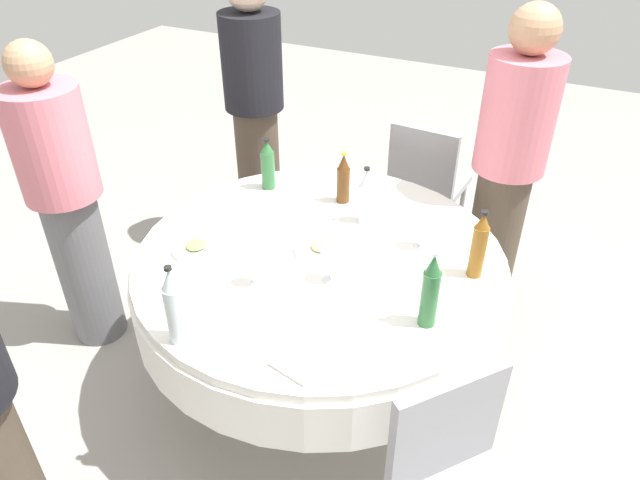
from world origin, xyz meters
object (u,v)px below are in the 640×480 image
Objects in this scene: bottle_clear_north at (366,197)px; dining_table at (320,280)px; bottle_amber_inner at (479,246)px; plate_outer at (323,248)px; person_north at (67,201)px; bottle_brown_east at (343,179)px; person_east at (255,111)px; plate_near at (197,248)px; bottle_green_rear at (268,165)px; wine_glass_rear at (330,261)px; wine_glass_right at (255,261)px; wine_glass_east at (422,228)px; person_mid at (507,170)px; bottle_green_mid at (430,291)px; bottle_clear_right at (175,307)px; chair_west at (426,179)px.

dining_table is at bearing -12.40° from bottle_clear_north.
plate_outer is at bearing -79.65° from bottle_amber_inner.
dining_table is 5.83× the size of bottle_clear_north.
person_north reaches higher than bottle_clear_north.
bottle_brown_east is at bearing -167.99° from dining_table.
person_east is at bearing -135.87° from plate_outer.
bottle_amber_inner is 1.71m from person_east.
bottle_brown_east is 0.76m from plate_near.
plate_near reaches higher than dining_table.
wine_glass_rear is (0.54, 0.60, -0.03)m from bottle_green_rear.
wine_glass_right is at bearing 26.85° from bottle_green_rear.
wine_glass_east is 0.67m from person_mid.
person_mid is at bearing 155.48° from wine_glass_rear.
bottle_green_mid is 0.87m from bottle_clear_right.
chair_west is at bearing 171.21° from bottle_clear_right.
bottle_clear_right is at bearing -58.38° from bottle_green_mid.
bottle_amber_inner is at bearing 71.91° from bottle_clear_north.
wine_glass_right is at bearing 76.38° from plate_near.
plate_near is 0.13× the size of person_mid.
chair_west is at bearing -163.11° from bottle_green_mid.
bottle_amber_inner is 0.64m from plate_outer.
bottle_green_mid reaches higher than chair_west.
wine_glass_east is 0.67× the size of plate_near.
bottle_clear_right is 0.75m from plate_outer.
bottle_clear_right is at bearing -5.86° from bottle_brown_east.
dining_table is 6.35× the size of plate_outer.
dining_table is 1.32m from person_east.
dining_table is at bearing -141.29° from wine_glass_rear.
wine_glass_right is at bearing -94.03° from chair_west.
wine_glass_east is 0.09× the size of person_north.
bottle_green_mid is at bearing 67.50° from dining_table.
bottle_brown_east is 1.22× the size of plate_near.
person_north is (0.54, -1.27, -0.07)m from bottle_clear_north.
wine_glass_east reaches higher than dining_table.
chair_west is (-0.93, 0.02, -0.35)m from bottle_clear_north.
wine_glass_east is at bearing 65.62° from bottle_brown_east.
person_mid is at bearing 137.30° from bottle_clear_north.
bottle_green_mid is 1.06× the size of bottle_amber_inner.
person_east is at bearing -149.22° from person_mid.
plate_outer is (-0.03, 0.00, 0.16)m from dining_table.
plate_near is at bearing -62.31° from wine_glass_east.
bottle_amber_inner reaches higher than chair_west.
person_mid is 1.88× the size of chair_west.
bottle_green_rear is 0.62m from plate_near.
plate_outer is at bearing -89.98° from chair_west.
wine_glass_right is 0.10× the size of person_north.
dining_table is 1.25m from chair_west.
plate_outer is at bearing 13.07° from bottle_brown_east.
bottle_clear_north is 1.93× the size of wine_glass_east.
bottle_clear_right is 1.74m from person_mid.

